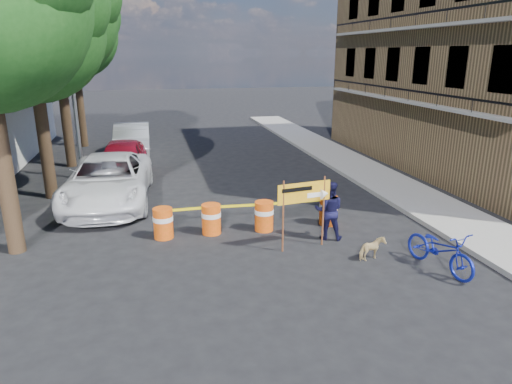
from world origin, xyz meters
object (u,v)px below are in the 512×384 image
bicycle (443,231)px  dog (372,249)px  barrel_mid_right (264,215)px  detour_sign (311,197)px  barrel_far_right (329,210)px  sedan_silver (132,140)px  pedestrian (329,210)px  sedan_red (122,159)px  barrel_mid_left (211,218)px  barrel_far_left (163,223)px  suv_white (108,181)px

bicycle → dog: size_ratio=2.91×
barrel_mid_right → dog: bearing=-50.2°
barrel_mid_right → detour_sign: detour_sign is taller
barrel_far_right → detour_sign: bearing=-127.1°
detour_sign → sedan_silver: (-5.00, 13.16, -0.63)m
pedestrian → sedan_red: (-6.02, 8.33, -0.05)m
sedan_silver → sedan_red: bearing=-93.5°
barrel_mid_left → detour_sign: bearing=-32.9°
dog → sedan_red: (-6.60, 9.93, 0.51)m
barrel_far_right → bicycle: bearing=-67.5°
barrel_far_right → detour_sign: 2.16m
barrel_far_left → barrel_mid_left: same height
barrel_far_left → suv_white: 4.09m
barrel_far_left → bicycle: bicycle is taller
barrel_mid_left → barrel_mid_right: bearing=-3.7°
barrel_far_right → detour_sign: size_ratio=0.45×
bicycle → sedan_red: size_ratio=0.44×
suv_white → sedan_silver: size_ratio=1.20×
barrel_far_left → bicycle: (6.53, -3.63, 0.56)m
barrel_far_left → barrel_mid_left: 1.40m
barrel_mid_right → bicycle: 5.05m
barrel_far_right → dog: 2.68m
barrel_far_right → dog: barrel_far_right is taller
barrel_far_right → dog: (0.13, -2.67, -0.17)m
barrel_far_right → sedan_red: size_ratio=0.19×
sedan_red → pedestrian: bearing=-50.3°
barrel_mid_left → sedan_red: (-2.80, 7.18, 0.34)m
detour_sign → sedan_silver: size_ratio=0.39×
dog → sedan_red: size_ratio=0.15×
barrel_mid_left → pedestrian: 3.44m
suv_white → dog: bearing=-39.6°
barrel_far_right → pedestrian: (-0.44, -1.07, 0.38)m
barrel_far_left → barrel_far_right: size_ratio=1.00×
barrel_far_right → pedestrian: size_ratio=0.53×
barrel_mid_left → pedestrian: bearing=-19.7°
barrel_far_left → sedan_silver: size_ratio=0.18×
detour_sign → pedestrian: (0.72, 0.46, -0.61)m
barrel_far_right → bicycle: bicycle is taller
barrel_mid_left → bicycle: bearing=-35.4°
sedan_silver → barrel_mid_right: bearing=-70.2°
barrel_mid_right → sedan_red: 8.51m
sedan_red → sedan_silver: 4.37m
barrel_far_left → barrel_far_right: 5.06m
barrel_mid_left → barrel_mid_right: same height
pedestrian → barrel_far_right: bearing=-91.9°
bicycle → suv_white: bearing=125.5°
barrel_far_left → dog: bearing=-27.8°
barrel_far_right → bicycle: (1.48, -3.57, 0.56)m
barrel_far_left → suv_white: (-1.74, 3.68, 0.37)m
barrel_mid_left → pedestrian: pedestrian is taller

